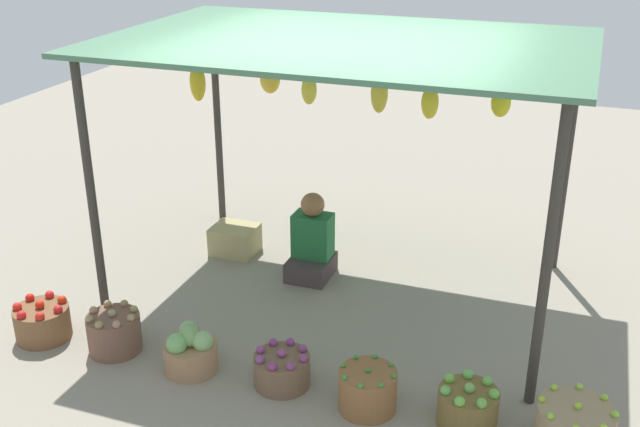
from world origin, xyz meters
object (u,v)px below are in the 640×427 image
basket_red_tomatoes (42,321)px  basket_green_chilies (368,390)px  basket_cabbages (190,351)px  wooden_crate_near_vendor (235,240)px  basket_purple_onions (282,369)px  basket_potatoes (114,332)px  basket_green_apples (468,406)px  vendor_person (312,245)px

basket_red_tomatoes → basket_green_chilies: basket_red_tomatoes is taller
basket_cabbages → wooden_crate_near_vendor: basket_cabbages is taller
wooden_crate_near_vendor → basket_green_chilies: bearing=-44.7°
basket_purple_onions → basket_green_chilies: bearing=-4.8°
basket_potatoes → basket_green_chilies: size_ratio=1.02×
basket_potatoes → basket_red_tomatoes: bearing=-176.5°
basket_red_tomatoes → basket_cabbages: basket_cabbages is taller
basket_green_apples → basket_potatoes: bearing=-179.3°
basket_potatoes → basket_cabbages: 0.66m
basket_cabbages → basket_purple_onions: (0.69, 0.06, -0.03)m
basket_purple_onions → basket_green_apples: (1.29, 0.01, 0.01)m
basket_green_chilies → vendor_person: bearing=121.3°
basket_potatoes → basket_cabbages: bearing=-2.6°
basket_green_apples → wooden_crate_near_vendor: 3.07m
basket_purple_onions → basket_green_chilies: basket_green_chilies is taller
basket_potatoes → basket_green_chilies: bearing=-0.8°
vendor_person → basket_red_tomatoes: (-1.60, -1.67, -0.16)m
basket_red_tomatoes → basket_potatoes: (0.62, 0.04, 0.01)m
vendor_person → basket_potatoes: 1.91m
basket_green_chilies → wooden_crate_near_vendor: size_ratio=0.95×
basket_red_tomatoes → basket_cabbages: (1.28, 0.01, 0.01)m
vendor_person → basket_red_tomatoes: 2.32m
basket_green_apples → wooden_crate_near_vendor: basket_green_apples is taller
basket_red_tomatoes → basket_cabbages: bearing=0.4°
basket_cabbages → basket_green_apples: size_ratio=0.99×
vendor_person → basket_green_apples: 2.32m
basket_potatoes → wooden_crate_near_vendor: (0.13, 1.81, -0.02)m
basket_red_tomatoes → basket_purple_onions: 1.97m
basket_potatoes → basket_green_chilies: (1.99, -0.03, -0.01)m
basket_red_tomatoes → basket_green_apples: 3.26m
basket_cabbages → basket_green_apples: basket_cabbages is taller
basket_green_apples → basket_red_tomatoes: bearing=-178.8°
basket_red_tomatoes → basket_purple_onions: size_ratio=1.06×
basket_purple_onions → basket_potatoes: bearing=-178.9°
basket_cabbages → basket_green_chilies: (1.33, 0.00, -0.01)m
basket_green_apples → basket_purple_onions: bearing=-179.8°
basket_green_chilies → basket_green_apples: basket_green_chilies is taller
basket_cabbages → basket_purple_onions: 0.69m
vendor_person → basket_green_apples: size_ratio=1.98×
basket_cabbages → basket_potatoes: bearing=177.4°
vendor_person → wooden_crate_near_vendor: size_ratio=1.89×
basket_green_apples → basket_cabbages: bearing=-178.2°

